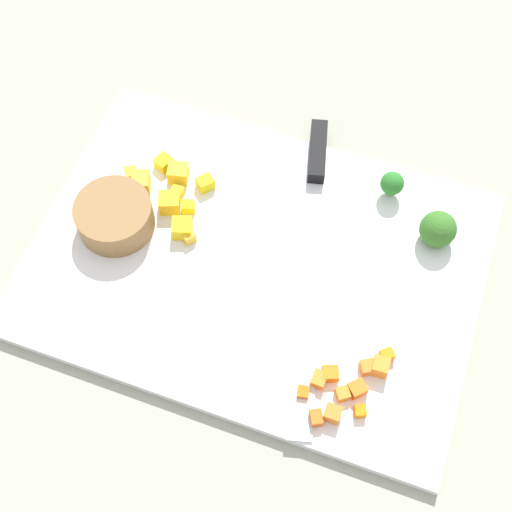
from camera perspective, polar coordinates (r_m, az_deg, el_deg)
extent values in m
plane|color=#999B8B|center=(0.74, 0.00, -0.80)|extent=(4.00, 4.00, 0.00)
cube|color=white|center=(0.74, 0.00, -0.58)|extent=(0.46, 0.33, 0.01)
cylinder|color=olive|center=(0.75, -11.37, 3.17)|extent=(0.08, 0.08, 0.03)
cube|color=silver|center=(0.69, 3.99, -7.14)|extent=(0.07, 0.19, 0.00)
cube|color=black|center=(0.80, 5.01, 8.44)|extent=(0.04, 0.08, 0.02)
cube|color=orange|center=(0.67, 6.20, -12.57)|extent=(0.02, 0.01, 0.01)
cube|color=orange|center=(0.67, 4.89, -12.92)|extent=(0.02, 0.02, 0.01)
cube|color=orange|center=(0.68, 7.03, -11.01)|extent=(0.02, 0.02, 0.01)
cube|color=orange|center=(0.68, 5.12, -9.90)|extent=(0.01, 0.02, 0.01)
cube|color=orange|center=(0.69, 10.02, -8.80)|extent=(0.02, 0.02, 0.02)
cube|color=orange|center=(0.69, 8.99, -8.88)|extent=(0.02, 0.02, 0.01)
cube|color=orange|center=(0.68, 6.04, -9.45)|extent=(0.02, 0.02, 0.01)
cube|color=orange|center=(0.68, 8.19, -10.57)|extent=(0.02, 0.02, 0.01)
cube|color=orange|center=(0.70, 10.54, -7.89)|extent=(0.02, 0.02, 0.01)
cube|color=orange|center=(0.67, 3.83, -10.96)|extent=(0.01, 0.01, 0.01)
cube|color=orange|center=(0.67, 8.43, -12.31)|extent=(0.01, 0.01, 0.01)
cube|color=yellow|center=(0.79, -10.04, 6.49)|extent=(0.02, 0.02, 0.02)
cube|color=yellow|center=(0.76, -5.51, 3.96)|extent=(0.02, 0.02, 0.01)
cube|color=yellow|center=(0.78, -6.31, 6.69)|extent=(0.03, 0.02, 0.02)
cube|color=yellow|center=(0.76, -7.02, 4.30)|extent=(0.03, 0.03, 0.02)
cube|color=yellow|center=(0.78, -9.27, 5.85)|extent=(0.02, 0.03, 0.02)
cube|color=yellow|center=(0.74, -5.99, 2.26)|extent=(0.03, 0.03, 0.02)
cube|color=yellow|center=(0.77, -6.42, 5.09)|extent=(0.01, 0.01, 0.01)
cube|color=yellow|center=(0.74, -5.62, 1.30)|extent=(0.02, 0.02, 0.01)
cube|color=yellow|center=(0.77, -4.11, 5.90)|extent=(0.02, 0.02, 0.01)
cube|color=yellow|center=(0.80, -7.47, 7.51)|extent=(0.02, 0.02, 0.01)
cylinder|color=#8CC162|center=(0.76, 14.26, 1.56)|extent=(0.01, 0.01, 0.01)
sphere|color=#397127|center=(0.75, 14.51, 2.11)|extent=(0.04, 0.04, 0.04)
cylinder|color=#87AB5D|center=(0.78, 10.80, 5.25)|extent=(0.01, 0.01, 0.01)
sphere|color=#2B7A2A|center=(0.77, 10.96, 5.79)|extent=(0.03, 0.03, 0.03)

